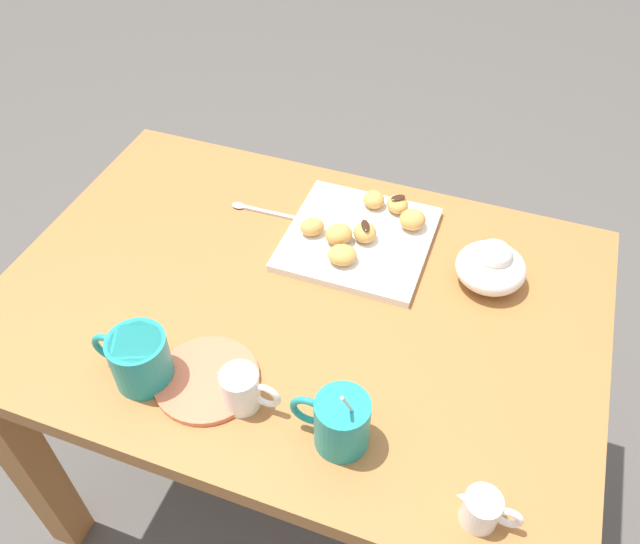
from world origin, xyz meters
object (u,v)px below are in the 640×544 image
Objects in this scene: coffee_mug_teal_left at (340,421)px; beignet_0 at (312,227)px; dining_table at (299,339)px; pastry_plate_square at (358,239)px; beignet_4 at (397,204)px; coffee_mug_teal_right at (139,358)px; beignet_6 at (342,255)px; beignet_5 at (339,234)px; saucer_coral_left at (207,379)px; ice_cream_bowl at (491,266)px; beignet_3 at (413,219)px; beignet_1 at (365,233)px; beignet_2 at (374,200)px; cream_pitcher_white at (243,389)px; chocolate_sauce_pitcher at (482,509)px.

coffee_mug_teal_left is 3.02× the size of beignet_0.
pastry_plate_square is at bearing -108.74° from dining_table.
beignet_4 reaches higher than dining_table.
beignet_6 is (-0.22, -0.35, -0.02)m from coffee_mug_teal_right.
beignet_5 reaches higher than beignet_4.
coffee_mug_teal_right is (0.33, 0.00, -0.00)m from coffee_mug_teal_left.
coffee_mug_teal_right is 2.79× the size of beignet_0.
beignet_6 reaches higher than saucer_coral_left.
beignet_5 is (0.29, 0.01, -0.01)m from ice_cream_bowl.
beignet_1 is at bearing 40.79° from beignet_3.
coffee_mug_teal_left is 2.98× the size of beignet_1.
beignet_1 reaches higher than saucer_coral_left.
beignet_2 reaches higher than dining_table.
beignet_3 is at bearing -107.04° from cream_pitcher_white.
ice_cream_bowl is 0.75× the size of saucer_coral_left.
dining_table is 0.32m from beignet_3.
coffee_mug_teal_right is 0.44m from beignet_5.
beignet_2 is at bearing -78.69° from coffee_mug_teal_left.
dining_table is at bearing -124.26° from coffee_mug_teal_right.
cream_pitcher_white is (0.16, -0.01, -0.01)m from coffee_mug_teal_left.
dining_table is 0.22m from beignet_0.
saucer_coral_left is at bearing 75.29° from beignet_2.
beignet_6 is at bearing -110.78° from saucer_coral_left.
saucer_coral_left is at bearing 69.22° from beignet_6.
beignet_5 is at bearing -116.53° from coffee_mug_teal_right.
ice_cream_bowl is at bearing -178.40° from beignet_5.
beignet_5 is 0.05m from beignet_6.
coffee_mug_teal_right is 2.76× the size of beignet_1.
dining_table is 0.29m from cream_pitcher_white.
beignet_4 is at bearing -64.59° from chocolate_sauce_pitcher.
coffee_mug_teal_left reaches higher than saucer_coral_left.
beignet_2 is (0.01, -0.10, -0.00)m from beignet_1.
beignet_0 is at bearing 0.50° from ice_cream_bowl.
beignet_3 is 0.15m from beignet_5.
chocolate_sauce_pitcher is at bearing 174.83° from coffee_mug_teal_right.
beignet_1 reaches higher than beignet_2.
coffee_mug_teal_left reaches higher than beignet_4.
dining_table is 22.60× the size of beignet_0.
chocolate_sauce_pitcher is at bearing 170.45° from saucer_coral_left.
coffee_mug_teal_right is 0.48m from beignet_1.
chocolate_sauce_pitcher is 0.54× the size of saucer_coral_left.
beignet_4 is (-0.05, -0.10, 0.02)m from pastry_plate_square.
coffee_mug_teal_right reaches higher than beignet_4.
chocolate_sauce_pitcher is 0.57m from beignet_5.
pastry_plate_square is (-0.06, -0.18, 0.13)m from dining_table.
beignet_4 is (0.04, -0.04, -0.00)m from beignet_3.
coffee_mug_teal_right is 0.11m from saucer_coral_left.
dining_table is at bearing -38.01° from chocolate_sauce_pitcher.
beignet_4 is at bearing -109.79° from saucer_coral_left.
coffee_mug_teal_right is 0.63m from ice_cream_bowl.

